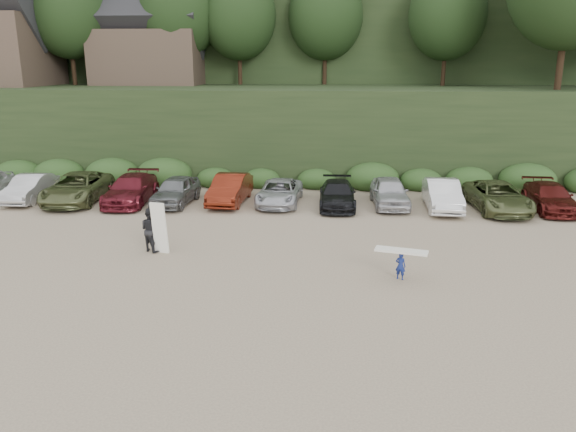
{
  "coord_description": "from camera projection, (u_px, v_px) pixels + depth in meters",
  "views": [
    {
      "loc": [
        1.91,
        -20.36,
        7.8
      ],
      "look_at": [
        0.21,
        3.0,
        1.3
      ],
      "focal_mm": 35.0,
      "sensor_mm": 36.0,
      "label": 1
    }
  ],
  "objects": [
    {
      "name": "child_surfer",
      "position": [
        401.0,
        259.0,
        20.54
      ],
      "size": [
        1.98,
        1.0,
        1.14
      ],
      "color": "navy",
      "rests_on": "ground"
    },
    {
      "name": "parked_cars",
      "position": [
        252.0,
        191.0,
        31.27
      ],
      "size": [
        34.16,
        6.08,
        1.63
      ],
      "color": "silver",
      "rests_on": "ground"
    },
    {
      "name": "ground",
      "position": [
        277.0,
        269.0,
        21.78
      ],
      "size": [
        120.0,
        120.0,
        0.0
      ],
      "primitive_type": "plane",
      "color": "tan",
      "rests_on": "ground"
    },
    {
      "name": "hillside_backdrop",
      "position": [
        308.0,
        23.0,
        53.33
      ],
      "size": [
        90.0,
        41.5,
        28.0
      ],
      "color": "black",
      "rests_on": "ground"
    },
    {
      "name": "adult_surfer",
      "position": [
        151.0,
        230.0,
        23.54
      ],
      "size": [
        1.39,
        1.08,
        2.21
      ],
      "color": "black",
      "rests_on": "ground"
    }
  ]
}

